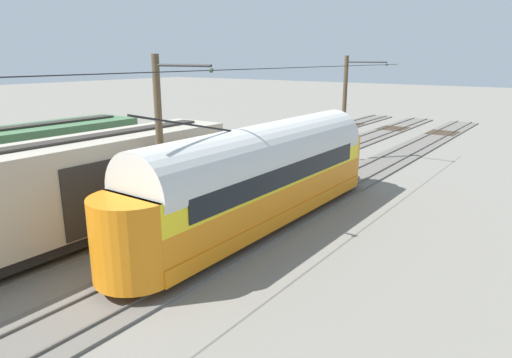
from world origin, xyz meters
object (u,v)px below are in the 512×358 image
Objects in this scene: boxcar_adjacent at (67,190)px; catenary_pole_foreground at (345,107)px; vintage_streetcar at (262,174)px; catenary_pole_mid_near at (161,144)px; coach_far_siding at (9,170)px.

catenary_pole_foreground is at bearing -96.24° from boxcar_adjacent.
vintage_streetcar is 2.27× the size of catenary_pole_foreground.
catenary_pole_foreground is 16.43m from catenary_pole_mid_near.
boxcar_adjacent is 1.23× the size of coach_far_siding.
boxcar_adjacent is 2.07× the size of catenary_pole_foreground.
catenary_pole_foreground and catenary_pole_mid_near have the same top height.
vintage_streetcar is 7.49m from boxcar_adjacent.
coach_far_siding is (9.46, 5.54, -0.09)m from vintage_streetcar.
coach_far_siding is (4.74, -0.27, -0.00)m from boxcar_adjacent.
vintage_streetcar is 13.76m from catenary_pole_foreground.
catenary_pole_foreground reaches higher than coach_far_siding.
catenary_pole_mid_near is (-2.10, -2.81, 1.51)m from boxcar_adjacent.
vintage_streetcar is at bearing 101.05° from catenary_pole_foreground.
coach_far_siding is 20.23m from catenary_pole_foreground.
boxcar_adjacent is 2.07× the size of catenary_pole_mid_near.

